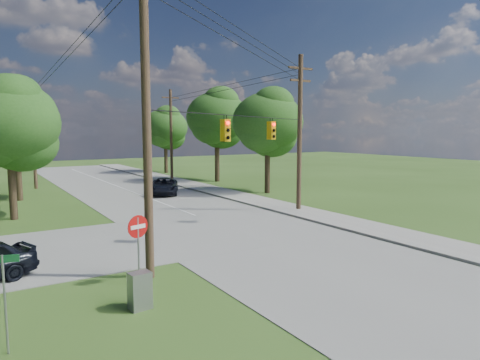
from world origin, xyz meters
TOP-DOWN VIEW (x-y plane):
  - ground at (0.00, 0.00)m, footprint 140.00×140.00m
  - main_road at (2.00, 5.00)m, footprint 10.00×100.00m
  - sidewalk_east at (8.70, 5.00)m, footprint 2.60×100.00m
  - pole_sw at (-4.60, 0.40)m, footprint 2.00×0.32m
  - pole_ne at (8.90, 8.00)m, footprint 2.00×0.32m
  - pole_north_e at (8.90, 30.00)m, footprint 2.00×0.32m
  - pole_north_w at (-5.00, 30.00)m, footprint 2.00×0.32m
  - power_lines at (1.50, 11.54)m, footprint 13.93×29.62m
  - traffic_signals at (2.55, 4.43)m, footprint 4.91×3.27m
  - tree_w_near at (-8.00, 15.00)m, footprint 6.00×6.00m
  - tree_w_mid at (-7.00, 23.00)m, footprint 6.40×6.40m
  - tree_e_near at (12.00, 16.00)m, footprint 6.20×6.20m
  - tree_e_mid at (12.50, 26.00)m, footprint 6.60×6.60m
  - tree_e_far at (11.50, 38.00)m, footprint 5.80×5.80m
  - car_main_north at (3.87, 19.92)m, footprint 4.13×5.41m
  - control_cabinet at (-5.87, -2.17)m, footprint 0.69×0.53m
  - do_not_enter_sign at (-5.16, -0.01)m, footprint 0.80×0.27m
  - street_name_sign at (-9.52, -3.04)m, footprint 0.72×0.25m

SIDE VIEW (x-z plane):
  - ground at x=0.00m, z-range 0.00..0.00m
  - main_road at x=2.00m, z-range 0.00..0.03m
  - sidewalk_east at x=8.70m, z-range 0.00..0.12m
  - control_cabinet at x=-5.87m, z-range 0.00..1.16m
  - car_main_north at x=3.87m, z-range 0.03..1.40m
  - street_name_sign at x=-9.52m, z-range 0.36..2.85m
  - do_not_enter_sign at x=-5.16m, z-range 0.56..3.05m
  - pole_north_e at x=8.90m, z-range 0.13..10.13m
  - pole_north_w at x=-5.00m, z-range 0.13..10.13m
  - pole_ne at x=8.90m, z-range 0.22..10.72m
  - traffic_signals at x=2.55m, z-range 4.97..6.02m
  - tree_e_far at x=11.50m, z-range 1.76..10.08m
  - tree_w_near at x=-8.00m, z-range 1.72..10.12m
  - pole_sw at x=-4.60m, z-range 0.23..12.23m
  - tree_e_near at x=12.00m, z-range 1.85..10.66m
  - tree_w_mid at x=-7.00m, z-range 1.97..11.19m
  - tree_e_mid at x=12.50m, z-range 2.09..11.73m
  - power_lines at x=1.50m, z-range 6.69..11.62m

